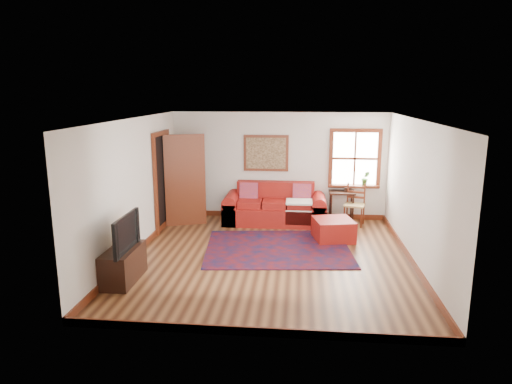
# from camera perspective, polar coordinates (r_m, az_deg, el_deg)

# --- Properties ---
(ground) EXTENTS (5.50, 5.50, 0.00)m
(ground) POSITION_cam_1_polar(r_m,az_deg,el_deg) (8.40, 1.82, -8.19)
(ground) COLOR #412111
(ground) RESTS_ON ground
(room_envelope) EXTENTS (5.04, 5.54, 2.52)m
(room_envelope) POSITION_cam_1_polar(r_m,az_deg,el_deg) (7.98, 1.91, 3.00)
(room_envelope) COLOR silver
(room_envelope) RESTS_ON ground
(window) EXTENTS (1.18, 0.20, 1.38)m
(window) POSITION_cam_1_polar(r_m,az_deg,el_deg) (10.75, 12.40, 3.36)
(window) COLOR white
(window) RESTS_ON ground
(doorway) EXTENTS (0.89, 1.08, 2.14)m
(doorway) POSITION_cam_1_polar(r_m,az_deg,el_deg) (10.18, -9.93, 1.57)
(doorway) COLOR black
(doorway) RESTS_ON ground
(framed_artwork) EXTENTS (1.05, 0.07, 0.85)m
(framed_artwork) POSITION_cam_1_polar(r_m,az_deg,el_deg) (10.68, 1.26, 4.88)
(framed_artwork) COLOR maroon
(framed_artwork) RESTS_ON ground
(persian_rug) EXTENTS (2.94, 2.46, 0.02)m
(persian_rug) POSITION_cam_1_polar(r_m,az_deg,el_deg) (8.86, 2.73, -7.01)
(persian_rug) COLOR #510B0F
(persian_rug) RESTS_ON ground
(red_leather_sofa) EXTENTS (2.32, 0.96, 0.91)m
(red_leather_sofa) POSITION_cam_1_polar(r_m,az_deg,el_deg) (10.50, 2.39, -2.22)
(red_leather_sofa) COLOR maroon
(red_leather_sofa) RESTS_ON ground
(red_ottoman) EXTENTS (0.90, 0.90, 0.43)m
(red_ottoman) POSITION_cam_1_polar(r_m,az_deg,el_deg) (9.44, 9.63, -4.64)
(red_ottoman) COLOR maroon
(red_ottoman) RESTS_ON ground
(side_table) EXTENTS (0.59, 0.44, 0.71)m
(side_table) POSITION_cam_1_polar(r_m,az_deg,el_deg) (10.69, 10.67, -0.59)
(side_table) COLOR black
(side_table) RESTS_ON ground
(ladder_back_chair) EXTENTS (0.53, 0.52, 0.94)m
(ladder_back_chair) POSITION_cam_1_polar(r_m,az_deg,el_deg) (10.51, 12.26, -1.32)
(ladder_back_chair) COLOR tan
(ladder_back_chair) RESTS_ON ground
(media_cabinet) EXTENTS (0.44, 0.98, 0.54)m
(media_cabinet) POSITION_cam_1_polar(r_m,az_deg,el_deg) (7.64, -16.26, -8.72)
(media_cabinet) COLOR black
(media_cabinet) RESTS_ON ground
(television) EXTENTS (0.13, 1.00, 0.57)m
(television) POSITION_cam_1_polar(r_m,az_deg,el_deg) (7.39, -16.59, -4.91)
(television) COLOR black
(television) RESTS_ON media_cabinet
(candle_hurricane) EXTENTS (0.12, 0.12, 0.18)m
(candle_hurricane) POSITION_cam_1_polar(r_m,az_deg,el_deg) (7.85, -15.01, -5.33)
(candle_hurricane) COLOR silver
(candle_hurricane) RESTS_ON media_cabinet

